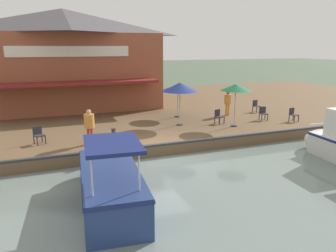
# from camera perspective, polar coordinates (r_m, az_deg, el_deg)

# --- Properties ---
(ground_plane) EXTENTS (220.00, 220.00, 0.00)m
(ground_plane) POSITION_cam_1_polar(r_m,az_deg,el_deg) (15.72, -1.58, -5.68)
(ground_plane) COLOR #4C5B47
(quay_deck) EXTENTS (22.00, 56.00, 0.60)m
(quay_deck) POSITION_cam_1_polar(r_m,az_deg,el_deg) (25.94, -9.79, 2.54)
(quay_deck) COLOR brown
(quay_deck) RESTS_ON ground
(quay_edge_fender) EXTENTS (0.20, 50.40, 0.10)m
(quay_edge_fender) POSITION_cam_1_polar(r_m,az_deg,el_deg) (15.61, -1.72, -3.31)
(quay_edge_fender) COLOR #2D2D33
(quay_edge_fender) RESTS_ON quay_deck
(waterfront_restaurant) EXTENTS (11.44, 13.81, 7.48)m
(waterfront_restaurant) POSITION_cam_1_polar(r_m,az_deg,el_deg) (27.79, -17.48, 11.38)
(waterfront_restaurant) COLOR brown
(waterfront_restaurant) RESTS_ON quay_deck
(patio_umbrella_mid_patio_left) EXTENTS (1.90, 1.90, 2.24)m
(patio_umbrella_mid_patio_left) POSITION_cam_1_polar(r_m,az_deg,el_deg) (21.76, 1.72, 6.78)
(patio_umbrella_mid_patio_left) COLOR #B7B7B7
(patio_umbrella_mid_patio_left) RESTS_ON quay_deck
(patio_umbrella_near_quay_edge) EXTENTS (1.80, 1.80, 2.55)m
(patio_umbrella_near_quay_edge) POSITION_cam_1_polar(r_m,az_deg,el_deg) (19.44, 11.72, 6.58)
(patio_umbrella_near_quay_edge) COLOR #B7B7B7
(patio_umbrella_near_quay_edge) RESTS_ON quay_deck
(patio_umbrella_by_entrance) EXTENTS (2.10, 2.10, 2.60)m
(patio_umbrella_by_entrance) POSITION_cam_1_polar(r_m,az_deg,el_deg) (19.36, 2.10, 6.79)
(patio_umbrella_by_entrance) COLOR #B7B7B7
(patio_umbrella_by_entrance) RESTS_ON quay_deck
(cafe_chair_far_corner_seat) EXTENTS (0.53, 0.53, 0.85)m
(cafe_chair_far_corner_seat) POSITION_cam_1_polar(r_m,az_deg,el_deg) (21.94, 16.24, 2.26)
(cafe_chair_far_corner_seat) COLOR #2D2D33
(cafe_chair_far_corner_seat) RESTS_ON quay_deck
(cafe_chair_mid_patio) EXTENTS (0.55, 0.55, 0.85)m
(cafe_chair_mid_patio) POSITION_cam_1_polar(r_m,az_deg,el_deg) (20.35, 8.83, 1.78)
(cafe_chair_mid_patio) COLOR #2D2D33
(cafe_chair_mid_patio) RESTS_ON quay_deck
(cafe_chair_under_first_umbrella) EXTENTS (0.57, 0.57, 0.85)m
(cafe_chair_under_first_umbrella) POSITION_cam_1_polar(r_m,az_deg,el_deg) (17.04, -21.62, -1.34)
(cafe_chair_under_first_umbrella) COLOR #2D2D33
(cafe_chair_under_first_umbrella) RESTS_ON quay_deck
(cafe_chair_facing_river) EXTENTS (0.51, 0.51, 0.85)m
(cafe_chair_facing_river) POSITION_cam_1_polar(r_m,az_deg,el_deg) (22.10, 20.96, 1.97)
(cafe_chair_facing_river) COLOR #2D2D33
(cafe_chair_facing_river) RESTS_ON quay_deck
(cafe_chair_back_row_seat) EXTENTS (0.50, 0.50, 0.85)m
(cafe_chair_back_row_seat) POSITION_cam_1_polar(r_m,az_deg,el_deg) (24.54, 15.10, 3.49)
(cafe_chair_back_row_seat) COLOR #2D2D33
(cafe_chair_back_row_seat) RESTS_ON quay_deck
(person_near_entrance) EXTENTS (0.48, 0.48, 1.71)m
(person_near_entrance) POSITION_cam_1_polar(r_m,az_deg,el_deg) (16.07, -13.55, 0.58)
(person_near_entrance) COLOR #B23338
(person_near_entrance) RESTS_ON quay_deck
(person_at_quay_edge) EXTENTS (0.47, 0.47, 1.67)m
(person_at_quay_edge) POSITION_cam_1_polar(r_m,az_deg,el_deg) (22.76, 10.37, 4.42)
(person_at_quay_edge) COLOR orange
(person_at_quay_edge) RESTS_ON quay_deck
(motorboat_nearest_quay) EXTENTS (5.83, 2.31, 2.51)m
(motorboat_nearest_quay) POSITION_cam_1_polar(r_m,az_deg,el_deg) (11.49, -10.24, -9.23)
(motorboat_nearest_quay) COLOR navy
(motorboat_nearest_quay) RESTS_ON river_water
(mooring_post) EXTENTS (0.22, 0.22, 0.98)m
(mooring_post) POSITION_cam_1_polar(r_m,az_deg,el_deg) (15.19, -9.42, -2.20)
(mooring_post) COLOR #473323
(mooring_post) RESTS_ON quay_deck
(tree_upstream_bank) EXTENTS (4.34, 4.13, 6.71)m
(tree_upstream_bank) POSITION_cam_1_polar(r_m,az_deg,el_deg) (32.72, -11.14, 13.27)
(tree_upstream_bank) COLOR brown
(tree_upstream_bank) RESTS_ON quay_deck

